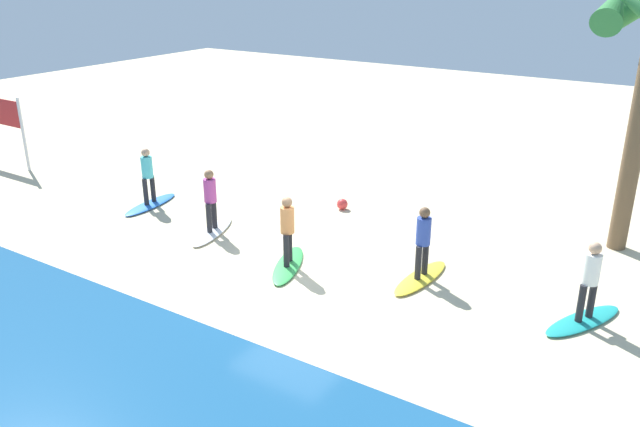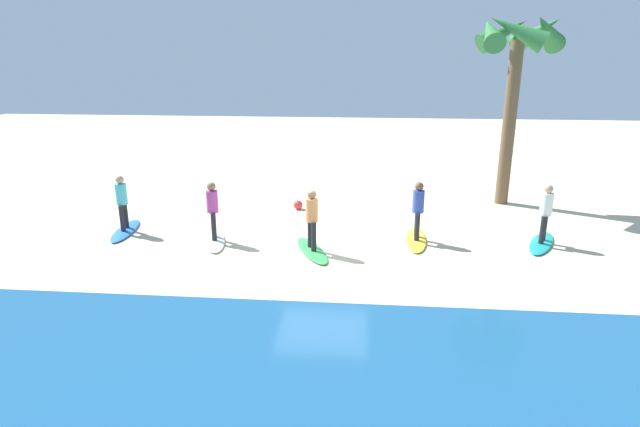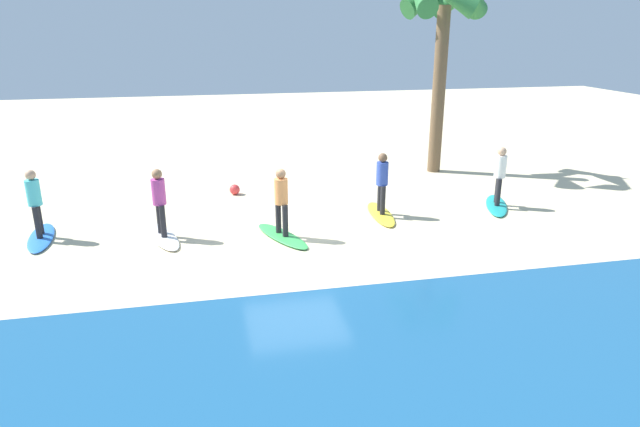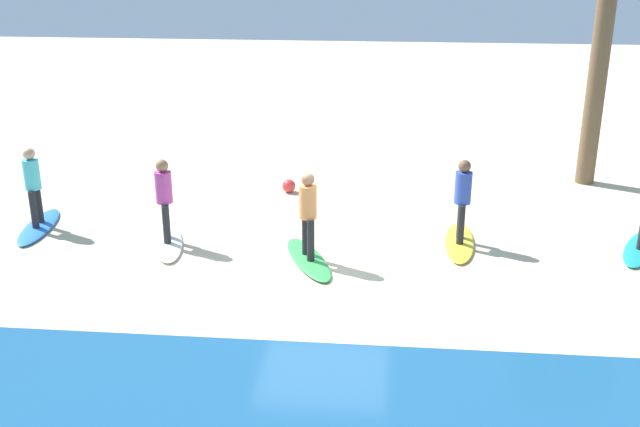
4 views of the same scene
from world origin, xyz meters
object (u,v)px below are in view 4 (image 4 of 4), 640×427
(surfboard_blue, at_px, (39,227))
(beach_ball, at_px, (289,186))
(surfboard_green, at_px, (308,259))
(surfboard_yellow, at_px, (459,242))
(surfer_yellow, at_px, (463,195))
(surfer_white, at_px, (164,194))
(surfer_green, at_px, (308,209))
(surfer_blue, at_px, (33,181))
(surfboard_white, at_px, (168,242))

(surfboard_blue, relative_size, beach_ball, 6.69)
(surfboard_green, relative_size, surfboard_blue, 1.00)
(surfboard_yellow, relative_size, surfer_yellow, 1.28)
(beach_ball, bearing_deg, surfer_white, 59.64)
(surfer_green, xyz_separation_m, surfer_white, (2.85, -0.57, 0.00))
(surfboard_green, xyz_separation_m, beach_ball, (0.89, -3.91, 0.11))
(surfer_white, relative_size, surfer_blue, 1.00)
(surfer_white, bearing_deg, surfer_green, 168.68)
(surfboard_green, height_order, surfboard_white, same)
(surfboard_blue, bearing_deg, surfboard_white, 72.37)
(surfboard_yellow, height_order, surfboard_green, same)
(surfer_white, xyz_separation_m, surfboard_blue, (2.88, -0.54, -0.99))
(surfer_green, bearing_deg, surfboard_yellow, -159.31)
(surfboard_green, distance_m, surfer_green, 0.99)
(surfboard_yellow, xyz_separation_m, surfboard_white, (5.72, 0.51, 0.00))
(surfer_yellow, distance_m, surfer_blue, 8.60)
(surfboard_blue, bearing_deg, surfer_blue, -0.00)
(surfboard_white, distance_m, surfboard_blue, 2.93)
(surfer_green, bearing_deg, surfer_yellow, -159.31)
(surfboard_green, relative_size, surfer_white, 1.28)
(surfboard_white, height_order, surfer_white, surfer_white)
(surfer_green, height_order, surfer_blue, same)
(surfer_green, bearing_deg, surfboard_white, -11.32)
(surfer_blue, bearing_deg, surfboard_yellow, 179.80)
(surfboard_white, height_order, surfer_blue, surfer_blue)
(surfer_yellow, height_order, surfer_blue, same)
(surfer_green, bearing_deg, surfer_white, -11.32)
(surfboard_yellow, bearing_deg, surfer_white, -80.82)
(surfboard_yellow, distance_m, surfer_yellow, 0.99)
(surfboard_yellow, bearing_deg, surfboard_blue, -86.15)
(surfer_white, bearing_deg, surfboard_green, 168.68)
(surfer_green, relative_size, beach_ball, 5.23)
(surfer_white, height_order, surfer_blue, same)
(surfer_green, relative_size, surfer_blue, 1.00)
(surfboard_blue, bearing_deg, surfer_white, 72.37)
(surfer_white, bearing_deg, beach_ball, -120.36)
(surfer_green, xyz_separation_m, beach_ball, (0.89, -3.91, -0.88))
(surfer_yellow, distance_m, surfer_green, 3.07)
(surfboard_yellow, height_order, surfboard_white, same)
(surfboard_green, xyz_separation_m, surfboard_blue, (5.73, -1.11, 0.00))
(surfboard_blue, bearing_deg, beach_ball, 113.09)
(surfboard_yellow, height_order, surfer_blue, surfer_blue)
(surfer_yellow, relative_size, surfboard_blue, 0.78)
(surfboard_green, distance_m, beach_ball, 4.01)
(surfboard_green, xyz_separation_m, surfboard_white, (2.85, -0.57, 0.00))
(surfer_green, relative_size, surfboard_blue, 0.78)
(surfer_yellow, bearing_deg, surfboard_yellow, 180.00)
(surfboard_yellow, relative_size, surfer_blue, 1.28)
(surfboard_white, bearing_deg, surfboard_blue, -117.77)
(surfboard_blue, bearing_deg, surfer_yellow, 82.84)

